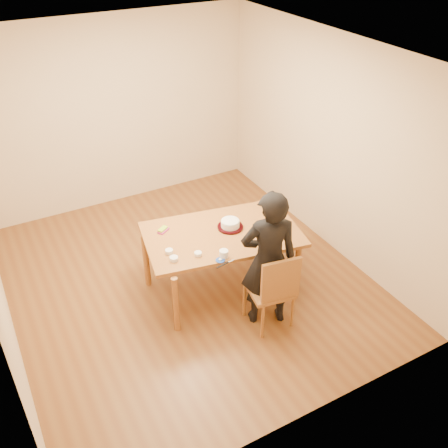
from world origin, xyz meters
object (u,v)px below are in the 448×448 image
dining_chair (269,289)px  cake (230,224)px  cake_plate (230,227)px  person (268,260)px  dining_table (222,234)px

dining_chair → cake: bearing=100.5°
cake_plate → person: size_ratio=0.18×
cake_plate → dining_table: bearing=-161.6°
cake → dining_chair: bearing=-88.7°
dining_table → person: person is taller
cake_plate → person: (0.02, -0.77, 0.04)m
person → dining_chair: bearing=110.5°
cake_plate → dining_chair: bearing=-88.7°
dining_table → dining_chair: dining_table is taller
dining_table → person: (0.15, -0.73, 0.08)m
dining_table → cake_plate: (0.13, 0.04, 0.03)m
dining_table → cake_plate: cake_plate is taller
dining_table → dining_chair: bearing=-68.9°
dining_chair → person: bearing=99.3°
cake → person: person is taller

